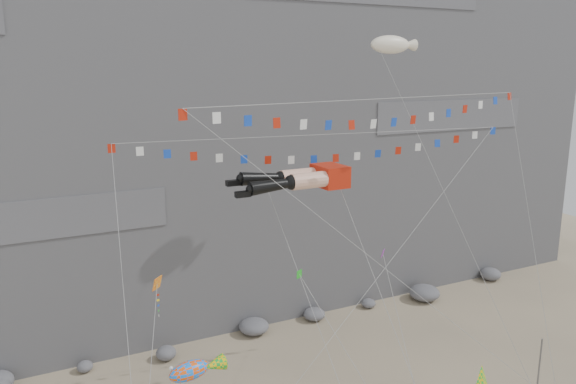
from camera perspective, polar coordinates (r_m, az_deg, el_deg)
name	(u,v)px	position (r m, az deg, el deg)	size (l,w,h in m)	color
cliff	(192,43)	(59.24, -9.74, 14.67)	(80.00, 28.00, 50.00)	slate
talus_boulders	(254,327)	(50.22, -3.48, -13.51)	(60.00, 3.00, 1.20)	slate
anchor_pole_right	(539,366)	(44.91, 24.17, -15.87)	(0.12, 0.12, 4.22)	slate
legs_kite	(301,179)	(35.18, 1.33, 1.34)	(7.79, 14.18, 20.40)	#B31E0B
flag_banner_upper	(325,135)	(38.52, 3.78, 5.81)	(29.67, 13.18, 26.54)	#B31E0B
flag_banner_lower	(385,99)	(34.79, 9.83, 9.28)	(26.51, 8.36, 24.33)	#B31E0B
harlequin_kite	(157,285)	(31.69, -13.15, -9.15)	(4.37, 8.53, 13.97)	red
fish_windsock	(189,371)	(29.23, -10.02, -17.50)	(6.58, 4.26, 9.98)	#F24F0C
delta_kite	(482,384)	(34.53, 19.11, -17.92)	(5.23, 5.00, 8.14)	yellow
blimp_windsock	(390,45)	(44.23, 10.36, 14.45)	(7.16, 12.66, 27.49)	white
small_kite_a	(269,193)	(36.83, -1.95, -0.12)	(1.21, 14.15, 20.22)	#DE5912
small_kite_b	(384,256)	(39.58, 9.68, -6.47)	(4.66, 12.17, 15.75)	purple
small_kite_c	(302,279)	(32.04, 1.45, -8.82)	(4.92, 8.48, 14.37)	green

